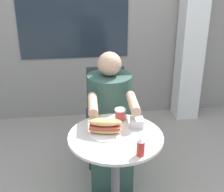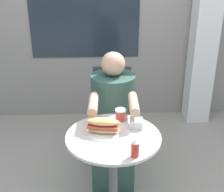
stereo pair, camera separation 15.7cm
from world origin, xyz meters
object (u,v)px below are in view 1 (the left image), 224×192
(cafe_table, at_px, (115,160))
(sandwich_on_plate, at_px, (105,127))
(seated_diner, at_px, (110,128))
(condiment_bottle, at_px, (141,147))
(drink_cup, at_px, (120,114))
(diner_chair, at_px, (106,105))

(cafe_table, relative_size, sandwich_on_plate, 3.08)
(cafe_table, distance_m, seated_diner, 0.51)
(sandwich_on_plate, bearing_deg, seated_diner, 79.41)
(cafe_table, height_order, condiment_bottle, condiment_bottle)
(sandwich_on_plate, bearing_deg, drink_cup, 55.28)
(diner_chair, bearing_deg, seated_diner, 91.44)
(sandwich_on_plate, height_order, condiment_bottle, condiment_bottle)
(cafe_table, height_order, sandwich_on_plate, sandwich_on_plate)
(diner_chair, relative_size, seated_diner, 0.78)
(seated_diner, height_order, drink_cup, seated_diner)
(diner_chair, distance_m, seated_diner, 0.35)
(seated_diner, bearing_deg, cafe_table, 89.70)
(seated_diner, distance_m, drink_cup, 0.40)
(diner_chair, height_order, sandwich_on_plate, diner_chair)
(seated_diner, relative_size, drink_cup, 13.55)
(drink_cup, relative_size, condiment_bottle, 0.70)
(diner_chair, relative_size, condiment_bottle, 7.33)
(diner_chair, bearing_deg, sandwich_on_plate, 85.80)
(cafe_table, height_order, diner_chair, diner_chair)
(diner_chair, bearing_deg, drink_cup, 95.43)
(diner_chair, relative_size, drink_cup, 10.50)
(cafe_table, xyz_separation_m, drink_cup, (0.06, 0.22, 0.24))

